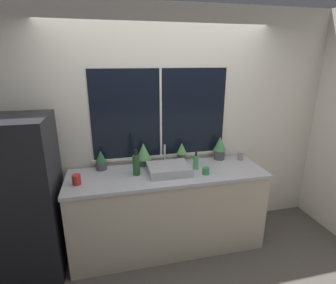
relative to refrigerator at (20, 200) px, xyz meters
The scene contains 15 objects.
ground_plane 1.72m from the refrigerator, 10.82° to the right, with size 14.00×14.00×0.00m, color #4C4742.
wall_back 1.64m from the refrigerator, 15.93° to the left, with size 8.00×0.09×2.70m.
wall_right 3.85m from the refrigerator, 18.59° to the left, with size 0.06×7.00×2.70m.
counter 1.53m from the refrigerator, ahead, with size 2.16×0.66×0.94m.
refrigerator is the anchor object (origin of this frame).
sink 1.51m from the refrigerator, ahead, with size 0.45×0.40×0.26m.
potted_plant_far_left 0.86m from the refrigerator, 20.02° to the left, with size 0.12×0.12×0.22m.
potted_plant_center_left 1.33m from the refrigerator, 12.73° to the left, with size 0.17×0.17×0.27m.
potted_plant_center_right 1.76m from the refrigerator, ahead, with size 0.12×0.12×0.25m.
potted_plant_far_right 2.24m from the refrigerator, ahead, with size 0.15×0.15×0.29m.
soap_bottle 1.83m from the refrigerator, ahead, with size 0.06×0.06×0.20m.
bottle_tall 1.18m from the refrigerator, ahead, with size 0.08×0.08×0.29m.
mug_grey 2.46m from the refrigerator, ahead, with size 0.07×0.07×0.10m.
mug_green 1.89m from the refrigerator, ahead, with size 0.08×0.08×0.08m.
mug_red 0.58m from the refrigerator, ahead, with size 0.09×0.09×0.10m.
Camera 1 is at (-0.59, -2.25, 2.12)m, focal length 28.00 mm.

